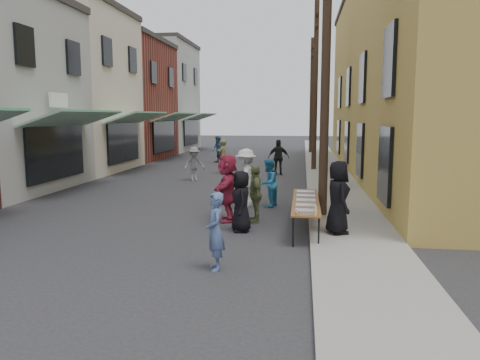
% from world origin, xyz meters
% --- Properties ---
extents(ground, '(120.00, 120.00, 0.00)m').
position_xyz_m(ground, '(0.00, 0.00, 0.00)').
color(ground, '#28282B').
rests_on(ground, ground).
extents(sidewalk, '(2.20, 60.00, 0.10)m').
position_xyz_m(sidewalk, '(5.00, 15.00, 0.05)').
color(sidewalk, gray).
rests_on(sidewalk, ground).
extents(storefront_row, '(8.00, 37.00, 9.00)m').
position_xyz_m(storefront_row, '(-10.00, 14.96, 4.12)').
color(storefront_row, maroon).
rests_on(storefront_row, ground).
extents(building_ochre, '(10.00, 28.00, 10.00)m').
position_xyz_m(building_ochre, '(11.10, 14.00, 5.00)').
color(building_ochre, '#A9953C').
rests_on(building_ochre, ground).
extents(utility_pole_near, '(0.26, 0.26, 9.00)m').
position_xyz_m(utility_pole_near, '(4.30, 3.00, 4.50)').
color(utility_pole_near, '#2D2116').
rests_on(utility_pole_near, ground).
extents(utility_pole_mid, '(0.26, 0.26, 9.00)m').
position_xyz_m(utility_pole_mid, '(4.30, 15.00, 4.50)').
color(utility_pole_mid, '#2D2116').
rests_on(utility_pole_mid, ground).
extents(utility_pole_far, '(0.26, 0.26, 9.00)m').
position_xyz_m(utility_pole_far, '(4.30, 27.00, 4.50)').
color(utility_pole_far, '#2D2116').
rests_on(utility_pole_far, ground).
extents(serving_table, '(0.70, 4.00, 0.75)m').
position_xyz_m(serving_table, '(3.80, 1.62, 0.71)').
color(serving_table, brown).
rests_on(serving_table, ground).
extents(catering_tray_sausage, '(0.50, 0.33, 0.08)m').
position_xyz_m(catering_tray_sausage, '(3.80, -0.03, 0.79)').
color(catering_tray_sausage, maroon).
rests_on(catering_tray_sausage, serving_table).
extents(catering_tray_foil_b, '(0.50, 0.33, 0.08)m').
position_xyz_m(catering_tray_foil_b, '(3.80, 0.62, 0.79)').
color(catering_tray_foil_b, '#B2B2B7').
rests_on(catering_tray_foil_b, serving_table).
extents(catering_tray_buns, '(0.50, 0.33, 0.08)m').
position_xyz_m(catering_tray_buns, '(3.80, 1.32, 0.79)').
color(catering_tray_buns, tan).
rests_on(catering_tray_buns, serving_table).
extents(catering_tray_foil_d, '(0.50, 0.33, 0.08)m').
position_xyz_m(catering_tray_foil_d, '(3.80, 2.02, 0.79)').
color(catering_tray_foil_d, '#B2B2B7').
rests_on(catering_tray_foil_d, serving_table).
extents(catering_tray_buns_end, '(0.50, 0.33, 0.08)m').
position_xyz_m(catering_tray_buns_end, '(3.80, 2.72, 0.79)').
color(catering_tray_buns_end, tan).
rests_on(catering_tray_buns_end, serving_table).
extents(condiment_jar_a, '(0.07, 0.07, 0.08)m').
position_xyz_m(condiment_jar_a, '(3.58, -0.33, 0.79)').
color(condiment_jar_a, '#A57F26').
rests_on(condiment_jar_a, serving_table).
extents(condiment_jar_b, '(0.07, 0.07, 0.08)m').
position_xyz_m(condiment_jar_b, '(3.58, -0.23, 0.79)').
color(condiment_jar_b, '#A57F26').
rests_on(condiment_jar_b, serving_table).
extents(condiment_jar_c, '(0.07, 0.07, 0.08)m').
position_xyz_m(condiment_jar_c, '(3.58, -0.13, 0.79)').
color(condiment_jar_c, '#A57F26').
rests_on(condiment_jar_c, serving_table).
extents(cup_stack, '(0.08, 0.08, 0.12)m').
position_xyz_m(cup_stack, '(4.00, -0.28, 0.81)').
color(cup_stack, tan).
rests_on(cup_stack, serving_table).
extents(guest_front_a, '(0.71, 0.89, 1.60)m').
position_xyz_m(guest_front_a, '(2.13, 1.02, 0.80)').
color(guest_front_a, black).
rests_on(guest_front_a, ground).
extents(guest_front_b, '(0.53, 0.65, 1.54)m').
position_xyz_m(guest_front_b, '(2.04, -2.08, 0.77)').
color(guest_front_b, '#495E8D').
rests_on(guest_front_b, ground).
extents(guest_front_c, '(0.82, 0.93, 1.61)m').
position_xyz_m(guest_front_c, '(2.60, 4.40, 0.80)').
color(guest_front_c, teal).
rests_on(guest_front_c, ground).
extents(guest_front_d, '(1.01, 1.39, 1.92)m').
position_xyz_m(guest_front_d, '(1.84, 4.45, 0.96)').
color(guest_front_d, silver).
rests_on(guest_front_d, ground).
extents(guest_front_e, '(0.61, 1.01, 1.61)m').
position_xyz_m(guest_front_e, '(2.39, 2.16, 0.80)').
color(guest_front_e, '#5A6339').
rests_on(guest_front_e, ground).
extents(guest_queue_back, '(0.69, 1.82, 1.92)m').
position_xyz_m(guest_queue_back, '(1.58, 2.18, 0.96)').
color(guest_queue_back, '#A0233E').
rests_on(guest_queue_back, ground).
extents(server, '(0.80, 1.01, 1.81)m').
position_xyz_m(server, '(4.57, 0.77, 1.00)').
color(server, black).
rests_on(server, sidewalk).
extents(passerby_left, '(1.16, 1.05, 1.56)m').
position_xyz_m(passerby_left, '(-1.29, 10.31, 0.78)').
color(passerby_left, slate).
rests_on(passerby_left, ground).
extents(passerby_mid, '(1.07, 0.48, 1.80)m').
position_xyz_m(passerby_mid, '(2.49, 12.91, 0.90)').
color(passerby_mid, black).
rests_on(passerby_mid, ground).
extents(passerby_right, '(0.63, 0.75, 1.77)m').
position_xyz_m(passerby_right, '(-0.45, 13.26, 0.88)').
color(passerby_right, '#67673C').
rests_on(passerby_right, ground).
extents(passerby_far, '(1.04, 1.06, 1.73)m').
position_xyz_m(passerby_far, '(-1.68, 18.59, 0.86)').
color(passerby_far, '#41607D').
rests_on(passerby_far, ground).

